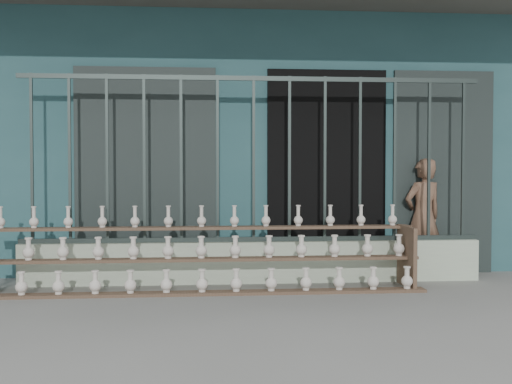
{
  "coord_description": "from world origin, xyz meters",
  "views": [
    {
      "loc": [
        -0.57,
        -5.64,
        1.23
      ],
      "look_at": [
        0.0,
        1.0,
        1.0
      ],
      "focal_mm": 45.0,
      "sensor_mm": 36.0,
      "label": 1
    }
  ],
  "objects": [
    {
      "name": "security_fence",
      "position": [
        -0.0,
        1.3,
        1.35
      ],
      "size": [
        5.0,
        0.04,
        1.8
      ],
      "color": "#283330",
      "rests_on": "parapet_wall"
    },
    {
      "name": "elderly_woman",
      "position": [
        2.02,
        1.64,
        0.68
      ],
      "size": [
        0.58,
        0.47,
        1.36
      ],
      "primitive_type": "imported",
      "rotation": [
        0.0,
        0.0,
        3.47
      ],
      "color": "brown",
      "rests_on": "ground"
    },
    {
      "name": "shelf_rack",
      "position": [
        -0.57,
        0.88,
        0.36
      ],
      "size": [
        4.5,
        0.68,
        0.85
      ],
      "color": "brown",
      "rests_on": "ground"
    },
    {
      "name": "ground",
      "position": [
        0.0,
        0.0,
        0.0
      ],
      "size": [
        60.0,
        60.0,
        0.0
      ],
      "primitive_type": "plane",
      "color": "slate"
    },
    {
      "name": "parapet_wall",
      "position": [
        0.0,
        1.3,
        0.23
      ],
      "size": [
        5.0,
        0.2,
        0.45
      ],
      "primitive_type": "cube",
      "color": "beige",
      "rests_on": "ground"
    },
    {
      "name": "workshop_building",
      "position": [
        0.0,
        4.23,
        1.62
      ],
      "size": [
        7.4,
        6.6,
        3.21
      ],
      "color": "#285054",
      "rests_on": "ground"
    }
  ]
}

